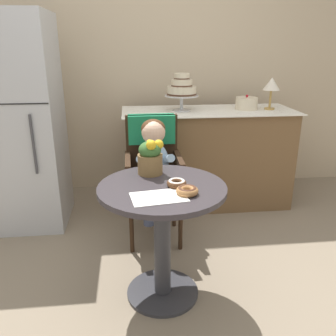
# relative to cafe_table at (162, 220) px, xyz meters

# --- Properties ---
(ground_plane) EXTENTS (8.00, 8.00, 0.00)m
(ground_plane) POSITION_rel_cafe_table_xyz_m (0.00, 0.00, -0.51)
(ground_plane) COLOR gray
(back_wall) EXTENTS (4.80, 0.10, 2.70)m
(back_wall) POSITION_rel_cafe_table_xyz_m (0.00, 1.85, 0.84)
(back_wall) COLOR #C1AD8E
(back_wall) RESTS_ON ground
(cafe_table) EXTENTS (0.72, 0.72, 0.72)m
(cafe_table) POSITION_rel_cafe_table_xyz_m (0.00, 0.00, 0.00)
(cafe_table) COLOR #332D33
(cafe_table) RESTS_ON ground
(wicker_chair) EXTENTS (0.42, 0.45, 0.95)m
(wicker_chair) POSITION_rel_cafe_table_xyz_m (0.00, 0.76, 0.13)
(wicker_chair) COLOR #332114
(wicker_chair) RESTS_ON ground
(seated_child) EXTENTS (0.27, 0.32, 0.73)m
(seated_child) POSITION_rel_cafe_table_xyz_m (0.00, 0.61, 0.17)
(seated_child) COLOR #8CADCC
(seated_child) RESTS_ON ground
(paper_napkin) EXTENTS (0.30, 0.22, 0.00)m
(paper_napkin) POSITION_rel_cafe_table_xyz_m (-0.03, -0.16, 0.21)
(paper_napkin) COLOR white
(paper_napkin) RESTS_ON cafe_table
(donut_front) EXTENTS (0.11, 0.11, 0.04)m
(donut_front) POSITION_rel_cafe_table_xyz_m (0.08, -0.02, 0.23)
(donut_front) COLOR #4C2D19
(donut_front) RESTS_ON cafe_table
(donut_mid) EXTENTS (0.12, 0.12, 0.04)m
(donut_mid) POSITION_rel_cafe_table_xyz_m (0.12, -0.13, 0.23)
(donut_mid) COLOR #AD7542
(donut_mid) RESTS_ON cafe_table
(flower_vase) EXTENTS (0.16, 0.16, 0.22)m
(flower_vase) POSITION_rel_cafe_table_xyz_m (-0.05, 0.20, 0.32)
(flower_vase) COLOR brown
(flower_vase) RESTS_ON cafe_table
(display_counter) EXTENTS (1.56, 0.62, 0.90)m
(display_counter) POSITION_rel_cafe_table_xyz_m (0.55, 1.30, -0.05)
(display_counter) COLOR brown
(display_counter) RESTS_ON ground
(tiered_cake_stand) EXTENTS (0.30, 0.30, 0.33)m
(tiered_cake_stand) POSITION_rel_cafe_table_xyz_m (0.30, 1.30, 0.58)
(tiered_cake_stand) COLOR silver
(tiered_cake_stand) RESTS_ON display_counter
(round_layer_cake) EXTENTS (0.20, 0.20, 0.13)m
(round_layer_cake) POSITION_rel_cafe_table_xyz_m (0.90, 1.31, 0.45)
(round_layer_cake) COLOR beige
(round_layer_cake) RESTS_ON display_counter
(table_lamp) EXTENTS (0.15, 0.15, 0.28)m
(table_lamp) POSITION_rel_cafe_table_xyz_m (1.11, 1.28, 0.61)
(table_lamp) COLOR #B28C47
(table_lamp) RESTS_ON display_counter
(refrigerator) EXTENTS (0.64, 0.63, 1.70)m
(refrigerator) POSITION_rel_cafe_table_xyz_m (-1.05, 1.10, 0.34)
(refrigerator) COLOR #B7BABF
(refrigerator) RESTS_ON ground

